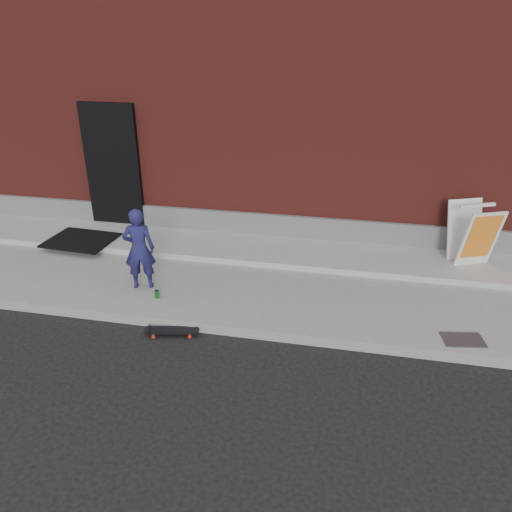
% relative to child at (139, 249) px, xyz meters
% --- Properties ---
extents(ground, '(80.00, 80.00, 0.00)m').
position_rel_child_xyz_m(ground, '(1.21, -0.81, -0.78)').
color(ground, black).
rests_on(ground, ground).
extents(sidewalk, '(20.00, 3.00, 0.15)m').
position_rel_child_xyz_m(sidewalk, '(1.21, 0.69, -0.70)').
color(sidewalk, gray).
rests_on(sidewalk, ground).
extents(apron, '(20.00, 1.20, 0.10)m').
position_rel_child_xyz_m(apron, '(1.21, 1.59, -0.58)').
color(apron, gray).
rests_on(apron, sidewalk).
extents(building, '(20.00, 8.10, 5.00)m').
position_rel_child_xyz_m(building, '(1.21, 6.18, 1.72)').
color(building, maroon).
rests_on(building, ground).
extents(child, '(0.53, 0.42, 1.25)m').
position_rel_child_xyz_m(child, '(0.00, 0.00, 0.00)').
color(child, '#1D1C4F').
rests_on(child, sidewalk).
extents(skateboard, '(0.72, 0.32, 0.08)m').
position_rel_child_xyz_m(skateboard, '(0.80, -0.93, -0.71)').
color(skateboard, red).
rests_on(skateboard, ground).
extents(pizza_sign, '(0.82, 0.88, 0.99)m').
position_rel_child_xyz_m(pizza_sign, '(4.95, 1.68, -0.03)').
color(pizza_sign, silver).
rests_on(pizza_sign, apron).
extents(soda_can, '(0.09, 0.09, 0.12)m').
position_rel_child_xyz_m(soda_can, '(0.34, -0.28, -0.57)').
color(soda_can, '#1B8927').
rests_on(soda_can, sidewalk).
extents(doormat, '(1.20, 0.99, 0.03)m').
position_rel_child_xyz_m(doormat, '(-1.69, 1.19, -0.51)').
color(doormat, black).
rests_on(doormat, apron).
extents(utility_plate, '(0.55, 0.40, 0.02)m').
position_rel_child_xyz_m(utility_plate, '(4.55, -0.51, -0.62)').
color(utility_plate, '#4D4D52').
rests_on(utility_plate, sidewalk).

